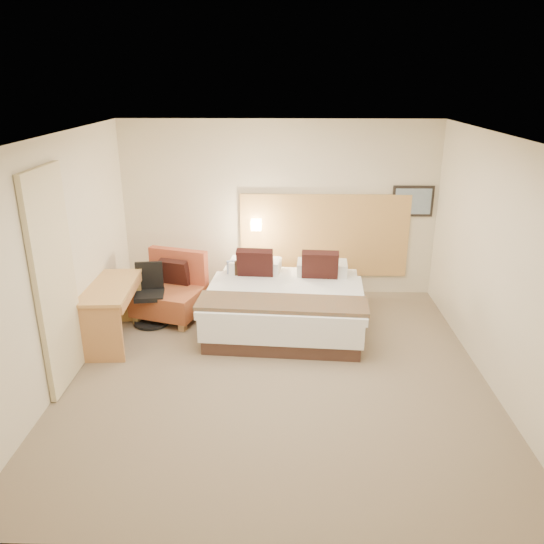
{
  "coord_description": "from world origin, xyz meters",
  "views": [
    {
      "loc": [
        0.08,
        -5.45,
        3.26
      ],
      "look_at": [
        -0.07,
        0.75,
        0.97
      ],
      "focal_mm": 35.0,
      "sensor_mm": 36.0,
      "label": 1
    }
  ],
  "objects_px": {
    "lounge_chair": "(172,292)",
    "desk": "(113,297)",
    "bed": "(286,302)",
    "desk_chair": "(150,300)",
    "side_table": "(232,292)"
  },
  "relations": [
    {
      "from": "lounge_chair",
      "to": "desk",
      "type": "distance_m",
      "value": 1.0
    },
    {
      "from": "desk",
      "to": "lounge_chair",
      "type": "bearing_deg",
      "value": 52.83
    },
    {
      "from": "lounge_chair",
      "to": "desk",
      "type": "xyz_separation_m",
      "value": [
        -0.58,
        -0.77,
        0.24
      ]
    },
    {
      "from": "bed",
      "to": "desk",
      "type": "relative_size",
      "value": 1.74
    },
    {
      "from": "lounge_chair",
      "to": "desk_chair",
      "type": "xyz_separation_m",
      "value": [
        -0.25,
        -0.24,
        -0.02
      ]
    },
    {
      "from": "lounge_chair",
      "to": "desk_chair",
      "type": "height_order",
      "value": "lounge_chair"
    },
    {
      "from": "side_table",
      "to": "desk",
      "type": "bearing_deg",
      "value": -147.11
    },
    {
      "from": "bed",
      "to": "desk",
      "type": "xyz_separation_m",
      "value": [
        -2.22,
        -0.54,
        0.28
      ]
    },
    {
      "from": "bed",
      "to": "side_table",
      "type": "distance_m",
      "value": 0.87
    },
    {
      "from": "side_table",
      "to": "bed",
      "type": "bearing_deg",
      "value": -26.68
    },
    {
      "from": "lounge_chair",
      "to": "desk",
      "type": "height_order",
      "value": "lounge_chair"
    },
    {
      "from": "side_table",
      "to": "desk_chair",
      "type": "bearing_deg",
      "value": -160.25
    },
    {
      "from": "lounge_chair",
      "to": "side_table",
      "type": "xyz_separation_m",
      "value": [
        0.86,
        0.16,
        -0.05
      ]
    },
    {
      "from": "bed",
      "to": "lounge_chair",
      "type": "bearing_deg",
      "value": 171.96
    },
    {
      "from": "desk",
      "to": "side_table",
      "type": "bearing_deg",
      "value": 32.89
    }
  ]
}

